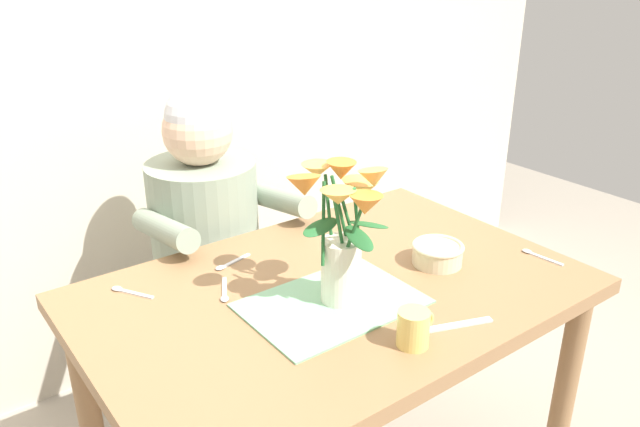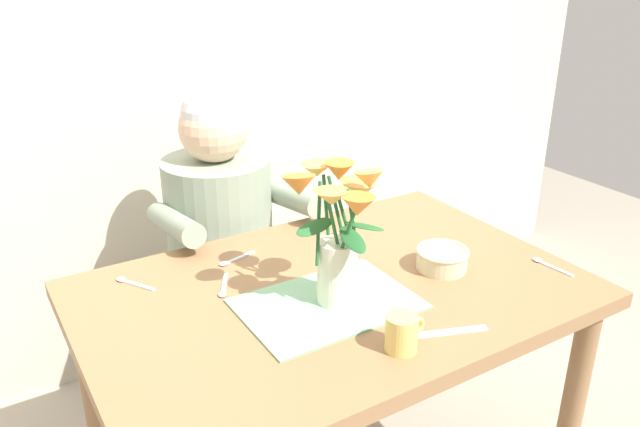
# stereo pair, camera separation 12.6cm
# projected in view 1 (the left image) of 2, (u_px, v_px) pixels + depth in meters

# --- Properties ---
(wood_panel_backdrop) EXTENTS (4.00, 0.10, 2.50)m
(wood_panel_backdrop) POSITION_uv_depth(u_px,v_px,m) (145.00, 29.00, 2.11)
(wood_panel_backdrop) COLOR beige
(wood_panel_backdrop) RESTS_ON ground_plane
(dining_table) EXTENTS (1.20, 0.80, 0.74)m
(dining_table) POSITION_uv_depth(u_px,v_px,m) (335.00, 320.00, 1.58)
(dining_table) COLOR olive
(dining_table) RESTS_ON ground_plane
(seated_person) EXTENTS (0.45, 0.47, 1.14)m
(seated_person) POSITION_uv_depth(u_px,v_px,m) (208.00, 262.00, 2.04)
(seated_person) COLOR #4C4C56
(seated_person) RESTS_ON ground_plane
(striped_placemat) EXTENTS (0.40, 0.28, 0.00)m
(striped_placemat) POSITION_uv_depth(u_px,v_px,m) (332.00, 303.00, 1.46)
(striped_placemat) COLOR #7AB289
(striped_placemat) RESTS_ON dining_table
(flower_vase) EXTENTS (0.26, 0.27, 0.33)m
(flower_vase) POSITION_uv_depth(u_px,v_px,m) (342.00, 227.00, 1.40)
(flower_vase) COLOR silver
(flower_vase) RESTS_ON dining_table
(ceramic_bowl) EXTENTS (0.14, 0.14, 0.06)m
(ceramic_bowl) POSITION_uv_depth(u_px,v_px,m) (438.00, 253.00, 1.64)
(ceramic_bowl) COLOR beige
(ceramic_bowl) RESTS_ON dining_table
(dinner_knife) EXTENTS (0.18, 0.08, 0.00)m
(dinner_knife) POSITION_uv_depth(u_px,v_px,m) (452.00, 326.00, 1.38)
(dinner_knife) COLOR silver
(dinner_knife) RESTS_ON dining_table
(coffee_cup) EXTENTS (0.09, 0.07, 0.08)m
(coffee_cup) POSITION_uv_depth(u_px,v_px,m) (414.00, 328.00, 1.30)
(coffee_cup) COLOR #E5C666
(coffee_cup) RESTS_ON dining_table
(spoon_0) EXTENTS (0.12, 0.04, 0.01)m
(spoon_0) POSITION_uv_depth(u_px,v_px,m) (228.00, 264.00, 1.64)
(spoon_0) COLOR silver
(spoon_0) RESTS_ON dining_table
(spoon_1) EXTENTS (0.07, 0.11, 0.01)m
(spoon_1) POSITION_uv_depth(u_px,v_px,m) (225.00, 293.00, 1.50)
(spoon_1) COLOR silver
(spoon_1) RESTS_ON dining_table
(spoon_2) EXTENTS (0.07, 0.11, 0.01)m
(spoon_2) POSITION_uv_depth(u_px,v_px,m) (126.00, 291.00, 1.51)
(spoon_2) COLOR silver
(spoon_2) RESTS_ON dining_table
(spoon_3) EXTENTS (0.03, 0.12, 0.01)m
(spoon_3) POSITION_uv_depth(u_px,v_px,m) (536.00, 255.00, 1.69)
(spoon_3) COLOR silver
(spoon_3) RESTS_ON dining_table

